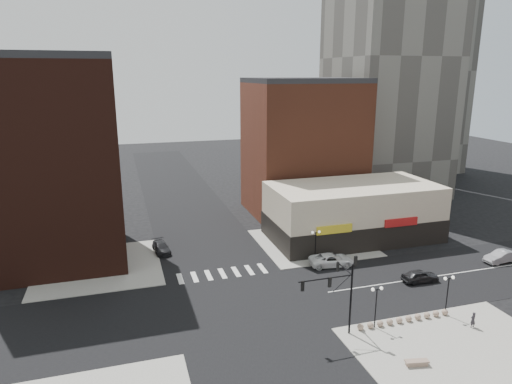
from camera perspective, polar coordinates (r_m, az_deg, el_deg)
name	(u,v)px	position (r m, az deg, el deg)	size (l,w,h in m)	color
ground	(241,305)	(49.13, -1.91, -13.98)	(240.00, 240.00, 0.00)	black
road_ew	(241,305)	(49.12, -1.91, -13.97)	(200.00, 14.00, 0.02)	black
road_ns	(241,305)	(49.12, -1.91, -13.97)	(14.00, 200.00, 0.02)	black
sidewalk_nw	(99,267)	(60.99, -19.06, -8.84)	(15.00, 15.00, 0.12)	gray
sidewalk_ne	(312,243)	(66.03, 7.05, -6.30)	(15.00, 15.00, 0.12)	gray
sidewalk_se	(463,355)	(45.25, 24.42, -18.04)	(18.00, 14.00, 0.12)	gray
building_nw	(52,165)	(61.72, -24.09, 3.06)	(16.00, 15.00, 25.00)	#341710
building_ne_midrise	(303,149)	(78.28, 5.89, 5.35)	(18.00, 15.00, 22.00)	brown
building_ne_row	(353,216)	(68.19, 11.97, -2.95)	(24.20, 12.20, 8.00)	beige
traffic_signal	(340,285)	(42.72, 10.47, -11.37)	(5.59, 3.09, 7.77)	black
street_lamp_se_a	(377,297)	(45.05, 14.84, -12.57)	(1.22, 0.32, 4.16)	black
street_lamp_se_b	(448,286)	(49.46, 22.91, -10.74)	(1.22, 0.32, 4.16)	black
street_lamp_ne	(316,238)	(58.39, 7.47, -5.77)	(1.22, 0.32, 4.16)	black
bollard_row	(404,319)	(48.02, 18.00, -14.89)	(10.06, 0.61, 0.61)	gray
white_suv	(332,260)	(58.70, 9.42, -8.37)	(2.60, 5.64, 1.57)	white
dark_sedan_east	(420,276)	(57.02, 19.84, -9.85)	(1.73, 4.30, 1.47)	black
silver_sedan	(501,257)	(66.80, 28.28, -7.13)	(1.60, 4.58, 1.51)	#99999E
dark_sedan_north	(161,247)	(63.41, -11.76, -6.80)	(1.90, 4.68, 1.36)	black
pedestrian	(473,320)	(49.29, 25.48, -14.22)	(0.57, 0.38, 1.57)	#29262C
stone_bench	(417,363)	(42.30, 19.45, -19.48)	(2.06, 0.98, 0.46)	gray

